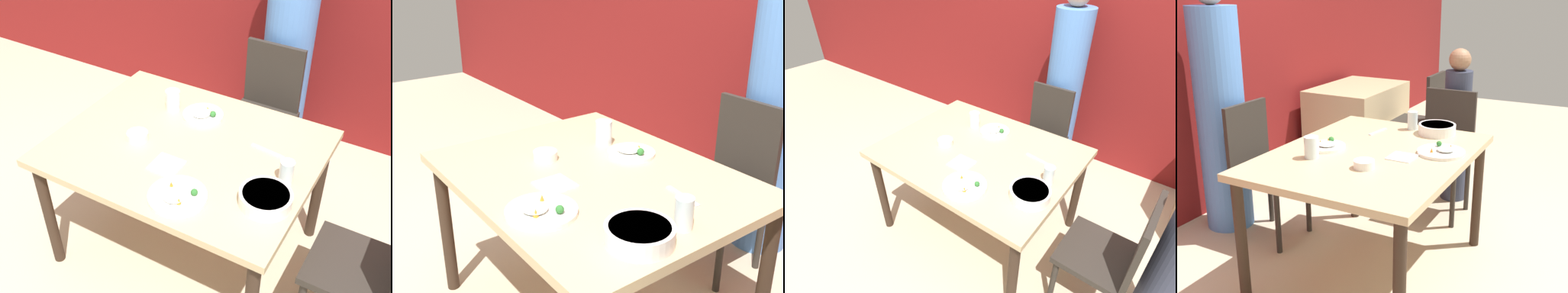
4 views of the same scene
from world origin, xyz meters
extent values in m
plane|color=beige|center=(0.00, 0.00, 0.00)|extent=(10.00, 10.00, 0.00)
cube|color=maroon|center=(0.00, 1.50, 1.35)|extent=(10.00, 0.06, 2.70)
cube|color=tan|center=(0.00, 0.00, 0.73)|extent=(1.30, 1.03, 0.04)
cylinder|color=#332319|center=(-0.59, -0.45, 0.35)|extent=(0.06, 0.06, 0.71)
cylinder|color=#332319|center=(0.59, -0.45, 0.35)|extent=(0.06, 0.06, 0.71)
cylinder|color=#332319|center=(-0.59, 0.45, 0.35)|extent=(0.06, 0.06, 0.71)
cylinder|color=#332319|center=(0.59, 0.45, 0.35)|extent=(0.06, 0.06, 0.71)
cube|color=#2D2823|center=(0.07, 0.78, 0.45)|extent=(0.40, 0.40, 0.04)
cube|color=#2D2823|center=(0.07, 0.97, 0.69)|extent=(0.38, 0.03, 0.44)
cylinder|color=#2D2823|center=(-0.09, 0.62, 0.21)|extent=(0.04, 0.04, 0.43)
cylinder|color=#2D2823|center=(0.24, 0.62, 0.21)|extent=(0.04, 0.04, 0.43)
cylinder|color=#2D2823|center=(-0.09, 0.95, 0.21)|extent=(0.04, 0.04, 0.43)
cylinder|color=#2D2823|center=(0.24, 0.95, 0.21)|extent=(0.04, 0.04, 0.43)
cube|color=#2D2823|center=(0.92, -0.07, 0.45)|extent=(0.40, 0.40, 0.04)
cube|color=#2D2823|center=(1.10, -0.07, 0.69)|extent=(0.03, 0.38, 0.44)
cylinder|color=#2D2823|center=(0.75, 0.09, 0.21)|extent=(0.04, 0.04, 0.43)
cylinder|color=#2D2823|center=(0.75, -0.24, 0.21)|extent=(0.04, 0.04, 0.43)
cylinder|color=#2D2823|center=(1.08, 0.09, 0.21)|extent=(0.04, 0.04, 0.43)
cylinder|color=#5184D1|center=(0.07, 1.18, 0.76)|extent=(0.32, 0.32, 1.51)
cylinder|color=#33384C|center=(1.26, -0.07, 0.51)|extent=(0.21, 0.21, 1.03)
cylinder|color=white|center=(0.51, -0.19, 0.78)|extent=(0.23, 0.23, 0.06)
cylinder|color=#BC5123|center=(0.51, -0.19, 0.81)|extent=(0.20, 0.20, 0.01)
cylinder|color=white|center=(-0.05, 0.26, 0.76)|extent=(0.22, 0.22, 0.02)
ellipsoid|color=white|center=(-0.06, 0.25, 0.78)|extent=(0.10, 0.10, 0.02)
sphere|color=#2D702D|center=(0.01, 0.27, 0.78)|extent=(0.03, 0.03, 0.03)
cone|color=orange|center=(-0.01, 0.28, 0.78)|extent=(0.01, 0.01, 0.03)
cone|color=orange|center=(-0.05, 0.31, 0.78)|extent=(0.02, 0.02, 0.02)
cylinder|color=white|center=(0.16, -0.35, 0.76)|extent=(0.26, 0.26, 0.02)
ellipsoid|color=white|center=(0.16, -0.37, 0.78)|extent=(0.10, 0.10, 0.02)
cone|color=orange|center=(0.20, -0.39, 0.78)|extent=(0.02, 0.02, 0.03)
cone|color=orange|center=(0.11, -0.31, 0.78)|extent=(0.02, 0.02, 0.03)
sphere|color=#2D702D|center=(0.23, -0.31, 0.78)|extent=(0.03, 0.03, 0.03)
cylinder|color=white|center=(-0.24, -0.08, 0.77)|extent=(0.11, 0.11, 0.04)
cylinder|color=white|center=(-0.24, -0.08, 0.79)|extent=(0.09, 0.09, 0.01)
cylinder|color=silver|center=(-0.23, 0.24, 0.81)|extent=(0.08, 0.08, 0.12)
cylinder|color=silver|center=(0.53, -0.02, 0.81)|extent=(0.07, 0.07, 0.12)
cube|color=white|center=(0.00, -0.19, 0.75)|extent=(0.14, 0.14, 0.01)
cube|color=silver|center=(0.37, 0.15, 0.75)|extent=(0.18, 0.04, 0.01)
camera|label=1|loc=(1.01, -1.66, 2.23)|focal=45.00mm
camera|label=2|loc=(1.49, -1.12, 1.63)|focal=45.00mm
camera|label=3|loc=(1.06, -1.36, 1.96)|focal=28.00mm
camera|label=4|loc=(-2.27, -1.21, 1.62)|focal=45.00mm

